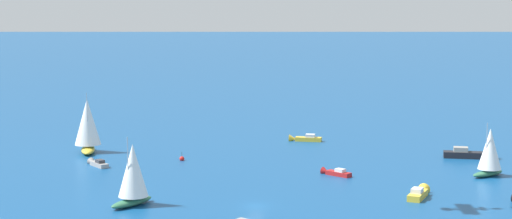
{
  "coord_description": "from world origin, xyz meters",
  "views": [
    {
      "loc": [
        -137.05,
        -11.57,
        34.44
      ],
      "look_at": [
        0.0,
        0.0,
        16.66
      ],
      "focal_mm": 57.78,
      "sensor_mm": 36.0,
      "label": 1
    }
  ],
  "objects_px": {
    "motorboat_ahead": "(304,139)",
    "motorboat_trailing": "(471,154)",
    "sailboat_far_stbd": "(490,152)",
    "motorboat_inshore": "(97,163)",
    "motorboat_outer_ring_e": "(419,193)",
    "sailboat_near_centre": "(88,125)",
    "marker_buoy": "(182,159)",
    "sailboat_outer_ring_b": "(133,174)",
    "motorboat_mid_cluster": "(335,173)"
  },
  "relations": [
    {
      "from": "motorboat_outer_ring_e",
      "to": "marker_buoy",
      "type": "xyz_separation_m",
      "value": [
        30.4,
        48.35,
        -0.29
      ]
    },
    {
      "from": "motorboat_trailing",
      "to": "motorboat_ahead",
      "type": "distance_m",
      "value": 42.73
    },
    {
      "from": "motorboat_outer_ring_e",
      "to": "motorboat_mid_cluster",
      "type": "bearing_deg",
      "value": 40.19
    },
    {
      "from": "sailboat_near_centre",
      "to": "motorboat_mid_cluster",
      "type": "xyz_separation_m",
      "value": [
        -20.78,
        -56.92,
        -5.94
      ]
    },
    {
      "from": "sailboat_far_stbd",
      "to": "sailboat_near_centre",
      "type": "bearing_deg",
      "value": 77.76
    },
    {
      "from": "sailboat_near_centre",
      "to": "motorboat_ahead",
      "type": "distance_m",
      "value": 53.82
    },
    {
      "from": "motorboat_trailing",
      "to": "motorboat_inshore",
      "type": "bearing_deg",
      "value": 100.95
    },
    {
      "from": "motorboat_outer_ring_e",
      "to": "sailboat_near_centre",
      "type": "bearing_deg",
      "value": 61.87
    },
    {
      "from": "motorboat_inshore",
      "to": "sailboat_near_centre",
      "type": "bearing_deg",
      "value": 22.74
    },
    {
      "from": "motorboat_trailing",
      "to": "marker_buoy",
      "type": "height_order",
      "value": "motorboat_trailing"
    },
    {
      "from": "sailboat_near_centre",
      "to": "motorboat_trailing",
      "type": "distance_m",
      "value": 87.62
    },
    {
      "from": "sailboat_far_stbd",
      "to": "motorboat_ahead",
      "type": "distance_m",
      "value": 54.81
    },
    {
      "from": "sailboat_near_centre",
      "to": "motorboat_ahead",
      "type": "xyz_separation_m",
      "value": [
        20.06,
        -49.6,
        -5.82
      ]
    },
    {
      "from": "motorboat_inshore",
      "to": "motorboat_outer_ring_e",
      "type": "distance_m",
      "value": 69.24
    },
    {
      "from": "sailboat_near_centre",
      "to": "motorboat_inshore",
      "type": "xyz_separation_m",
      "value": [
        -15.45,
        -6.47,
        -5.92
      ]
    },
    {
      "from": "sailboat_outer_ring_b",
      "to": "motorboat_outer_ring_e",
      "type": "height_order",
      "value": "sailboat_outer_ring_b"
    },
    {
      "from": "motorboat_ahead",
      "to": "sailboat_outer_ring_b",
      "type": "height_order",
      "value": "sailboat_outer_ring_b"
    },
    {
      "from": "motorboat_outer_ring_e",
      "to": "sailboat_far_stbd",
      "type": "bearing_deg",
      "value": -39.52
    },
    {
      "from": "motorboat_trailing",
      "to": "sailboat_outer_ring_b",
      "type": "bearing_deg",
      "value": 126.89
    },
    {
      "from": "sailboat_near_centre",
      "to": "marker_buoy",
      "type": "height_order",
      "value": "sailboat_near_centre"
    },
    {
      "from": "motorboat_trailing",
      "to": "motorboat_ahead",
      "type": "relative_size",
      "value": 1.33
    },
    {
      "from": "sailboat_far_stbd",
      "to": "marker_buoy",
      "type": "distance_m",
      "value": 65.42
    },
    {
      "from": "sailboat_far_stbd",
      "to": "motorboat_mid_cluster",
      "type": "height_order",
      "value": "sailboat_far_stbd"
    },
    {
      "from": "sailboat_near_centre",
      "to": "motorboat_ahead",
      "type": "bearing_deg",
      "value": -67.98
    },
    {
      "from": "motorboat_inshore",
      "to": "motorboat_ahead",
      "type": "height_order",
      "value": "motorboat_ahead"
    },
    {
      "from": "sailboat_far_stbd",
      "to": "marker_buoy",
      "type": "bearing_deg",
      "value": 80.25
    },
    {
      "from": "sailboat_outer_ring_b",
      "to": "sailboat_far_stbd",
      "type": "bearing_deg",
      "value": -65.61
    },
    {
      "from": "motorboat_trailing",
      "to": "motorboat_mid_cluster",
      "type": "relative_size",
      "value": 1.76
    },
    {
      "from": "motorboat_ahead",
      "to": "sailboat_near_centre",
      "type": "bearing_deg",
      "value": 112.02
    },
    {
      "from": "motorboat_inshore",
      "to": "marker_buoy",
      "type": "height_order",
      "value": "marker_buoy"
    },
    {
      "from": "motorboat_outer_ring_e",
      "to": "motorboat_trailing",
      "type": "bearing_deg",
      "value": -22.05
    },
    {
      "from": "sailboat_far_stbd",
      "to": "motorboat_inshore",
      "type": "height_order",
      "value": "sailboat_far_stbd"
    },
    {
      "from": "motorboat_inshore",
      "to": "motorboat_mid_cluster",
      "type": "distance_m",
      "value": 50.73
    },
    {
      "from": "sailboat_outer_ring_b",
      "to": "marker_buoy",
      "type": "relative_size",
      "value": 5.73
    },
    {
      "from": "sailboat_far_stbd",
      "to": "motorboat_inshore",
      "type": "bearing_deg",
      "value": 87.47
    },
    {
      "from": "motorboat_trailing",
      "to": "sailboat_outer_ring_b",
      "type": "xyz_separation_m",
      "value": [
        -49.0,
        65.28,
        4.64
      ]
    },
    {
      "from": "sailboat_near_centre",
      "to": "sailboat_far_stbd",
      "type": "xyz_separation_m",
      "value": [
        -19.04,
        -87.76,
        -1.49
      ]
    },
    {
      "from": "motorboat_inshore",
      "to": "marker_buoy",
      "type": "bearing_deg",
      "value": -66.28
    },
    {
      "from": "sailboat_far_stbd",
      "to": "sailboat_outer_ring_b",
      "type": "xyz_separation_m",
      "value": [
        -29.75,
        65.61,
        0.52
      ]
    },
    {
      "from": "motorboat_ahead",
      "to": "motorboat_trailing",
      "type": "bearing_deg",
      "value": -117.68
    },
    {
      "from": "sailboat_far_stbd",
      "to": "motorboat_ahead",
      "type": "height_order",
      "value": "sailboat_far_stbd"
    },
    {
      "from": "sailboat_far_stbd",
      "to": "sailboat_outer_ring_b",
      "type": "height_order",
      "value": "sailboat_outer_ring_b"
    },
    {
      "from": "motorboat_inshore",
      "to": "motorboat_ahead",
      "type": "relative_size",
      "value": 0.76
    },
    {
      "from": "sailboat_far_stbd",
      "to": "sailboat_outer_ring_b",
      "type": "distance_m",
      "value": 72.04
    },
    {
      "from": "motorboat_inshore",
      "to": "sailboat_outer_ring_b",
      "type": "height_order",
      "value": "sailboat_outer_ring_b"
    },
    {
      "from": "sailboat_outer_ring_b",
      "to": "motorboat_outer_ring_e",
      "type": "relative_size",
      "value": 1.34
    },
    {
      "from": "sailboat_near_centre",
      "to": "motorboat_mid_cluster",
      "type": "distance_m",
      "value": 60.89
    },
    {
      "from": "motorboat_inshore",
      "to": "motorboat_outer_ring_e",
      "type": "bearing_deg",
      "value": -109.35
    },
    {
      "from": "sailboat_near_centre",
      "to": "motorboat_trailing",
      "type": "bearing_deg",
      "value": -89.86
    },
    {
      "from": "motorboat_inshore",
      "to": "motorboat_ahead",
      "type": "xyz_separation_m",
      "value": [
        35.51,
        -43.13,
        0.1
      ]
    }
  ]
}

